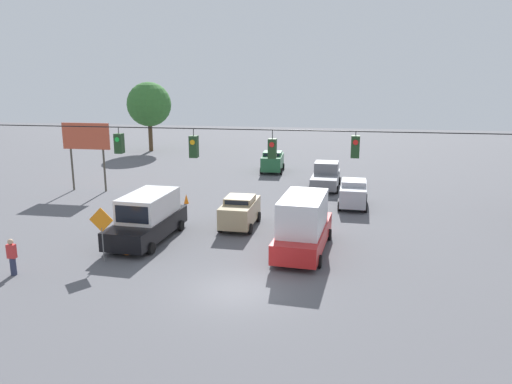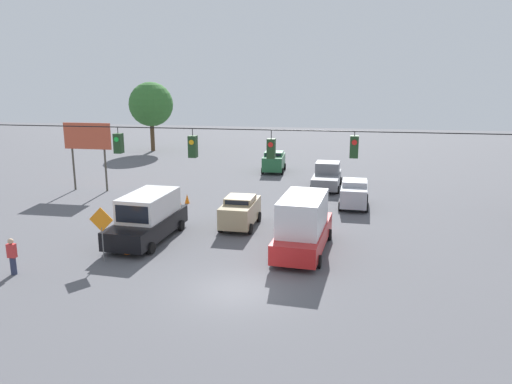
{
  "view_description": "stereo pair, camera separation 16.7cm",
  "coord_description": "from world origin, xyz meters",
  "views": [
    {
      "loc": [
        -4.21,
        19.9,
        9.25
      ],
      "look_at": [
        0.22,
        -6.32,
        2.98
      ],
      "focal_mm": 35.0,
      "sensor_mm": 36.0,
      "label": 1
    },
    {
      "loc": [
        -4.37,
        19.87,
        9.25
      ],
      "look_at": [
        0.22,
        -6.32,
        2.98
      ],
      "focal_mm": 35.0,
      "sensor_mm": 36.0,
      "label": 2
    }
  ],
  "objects": [
    {
      "name": "box_truck_black_parked_shoulder",
      "position": [
        6.45,
        -6.05,
        1.33
      ],
      "size": [
        2.92,
        6.59,
        2.67
      ],
      "color": "black",
      "rests_on": "ground_plane"
    },
    {
      "name": "pickup_truck_grey_oncoming_deep",
      "position": [
        -3.17,
        -21.29,
        0.98
      ],
      "size": [
        2.51,
        5.48,
        2.12
      ],
      "color": "slate",
      "rests_on": "ground_plane"
    },
    {
      "name": "work_zone_sign",
      "position": [
        7.37,
        -2.32,
        1.99
      ],
      "size": [
        1.27,
        0.06,
        2.84
      ],
      "color": "slate",
      "rests_on": "ground_plane"
    },
    {
      "name": "sedan_tan_withflow_mid",
      "position": [
        1.74,
        -9.33,
        1.01
      ],
      "size": [
        2.15,
        4.12,
        1.94
      ],
      "color": "tan",
      "rests_on": "ground_plane"
    },
    {
      "name": "sedan_green_withflow_deep",
      "position": [
        2.18,
        -27.57,
        1.04
      ],
      "size": [
        2.21,
        4.09,
        2.0
      ],
      "color": "#236038",
      "rests_on": "ground_plane"
    },
    {
      "name": "traffic_cone_farthest",
      "position": [
        6.79,
        -14.35,
        0.35
      ],
      "size": [
        0.35,
        0.35,
        0.7
      ],
      "primitive_type": "cone",
      "color": "orange",
      "rests_on": "ground_plane"
    },
    {
      "name": "traffic_cone_nearest",
      "position": [
        6.65,
        -3.55,
        0.35
      ],
      "size": [
        0.35,
        0.35,
        0.7
      ],
      "primitive_type": "cone",
      "color": "orange",
      "rests_on": "ground_plane"
    },
    {
      "name": "box_truck_red_crossing_near",
      "position": [
        -2.47,
        -5.44,
        1.53
      ],
      "size": [
        2.93,
        6.87,
        3.12
      ],
      "color": "red",
      "rests_on": "ground_plane"
    },
    {
      "name": "traffic_cone_second",
      "position": [
        6.68,
        -5.66,
        0.35
      ],
      "size": [
        0.35,
        0.35,
        0.7
      ],
      "primitive_type": "cone",
      "color": "orange",
      "rests_on": "ground_plane"
    },
    {
      "name": "traffic_cone_fifth",
      "position": [
        6.69,
        -12.47,
        0.35
      ],
      "size": [
        0.35,
        0.35,
        0.7
      ],
      "primitive_type": "cone",
      "color": "orange",
      "rests_on": "ground_plane"
    },
    {
      "name": "traffic_cone_fourth",
      "position": [
        6.66,
        -10.3,
        0.35
      ],
      "size": [
        0.35,
        0.35,
        0.7
      ],
      "primitive_type": "cone",
      "color": "orange",
      "rests_on": "ground_plane"
    },
    {
      "name": "sedan_silver_oncoming_far",
      "position": [
        -5.31,
        -15.53,
        1.01
      ],
      "size": [
        2.17,
        4.35,
        1.94
      ],
      "color": "#A8AAB2",
      "rests_on": "ground_plane"
    },
    {
      "name": "traffic_cone_third",
      "position": [
        6.83,
        -7.75,
        0.35
      ],
      "size": [
        0.35,
        0.35,
        0.7
      ],
      "primitive_type": "cone",
      "color": "orange",
      "rests_on": "ground_plane"
    },
    {
      "name": "roadside_billboard",
      "position": [
        15.85,
        -17.07,
        4.06
      ],
      "size": [
        4.0,
        0.16,
        5.52
      ],
      "color": "#4C473D",
      "rests_on": "ground_plane"
    },
    {
      "name": "ground_plane",
      "position": [
        0.0,
        0.0,
        0.0
      ],
      "size": [
        140.0,
        140.0,
        0.0
      ],
      "primitive_type": "plane",
      "color": "#56565B"
    },
    {
      "name": "pedestrian",
      "position": [
        10.79,
        0.01,
        0.91
      ],
      "size": [
        0.4,
        0.28,
        1.79
      ],
      "color": "#2D334C",
      "rests_on": "ground_plane"
    },
    {
      "name": "overhead_signal_span",
      "position": [
        0.01,
        0.59,
        4.95
      ],
      "size": [
        24.16,
        0.38,
        7.73
      ],
      "color": "slate",
      "rests_on": "ground_plane"
    },
    {
      "name": "tree_horizon_left",
      "position": [
        18.92,
        -38.64,
        5.72
      ],
      "size": [
        5.37,
        5.37,
        8.43
      ],
      "color": "#4C3823",
      "rests_on": "ground_plane"
    }
  ]
}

